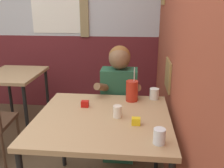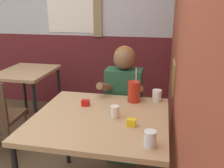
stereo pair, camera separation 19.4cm
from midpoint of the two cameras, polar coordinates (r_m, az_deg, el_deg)
brick_wall_right at (r=2.45m, az=17.70°, el=12.50°), size 0.08×4.23×2.70m
back_wall at (r=3.71m, az=-4.31°, el=14.95°), size 5.42×0.09×2.70m
main_table at (r=1.87m, az=0.31°, el=-9.24°), size 0.98×0.94×0.75m
background_table at (r=3.26m, az=-17.25°, el=1.24°), size 0.61×0.75×0.75m
person_seated at (r=2.43m, az=4.92°, el=-4.53°), size 0.42×0.40×1.18m
cocktail_pitcher at (r=2.10m, az=7.65°, el=-1.78°), size 0.10×0.10×0.29m
glass_near_pitcher at (r=1.50m, az=12.44°, el=-12.19°), size 0.07×0.07×0.10m
glass_center at (r=2.17m, az=12.77°, el=-2.60°), size 0.08×0.08×0.10m
glass_far_side at (r=1.82m, az=3.71°, el=-6.39°), size 0.06×0.06×0.09m
condiment_ketchup at (r=2.02m, az=-3.36°, el=-4.38°), size 0.06×0.04×0.05m
condiment_mustard at (r=1.72m, az=7.71°, el=-8.75°), size 0.06×0.04×0.05m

